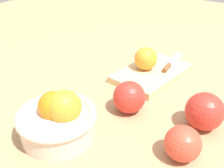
{
  "coord_description": "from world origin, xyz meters",
  "views": [
    {
      "loc": [
        -0.48,
        -0.19,
        0.37
      ],
      "look_at": [
        -0.01,
        0.11,
        0.04
      ],
      "focal_mm": 42.1,
      "sensor_mm": 36.0,
      "label": 1
    }
  ],
  "objects_px": {
    "apple_back_left": "(129,97)",
    "apple_front_center": "(204,112)",
    "orange_on_board": "(146,59)",
    "bowl": "(58,118)",
    "knife": "(170,64)",
    "cutting_board": "(152,73)",
    "apple_front_left": "(183,143)"
  },
  "relations": [
    {
      "from": "orange_on_board",
      "to": "apple_back_left",
      "type": "bearing_deg",
      "value": -165.61
    },
    {
      "from": "orange_on_board",
      "to": "cutting_board",
      "type": "bearing_deg",
      "value": -81.6
    },
    {
      "from": "knife",
      "to": "apple_front_center",
      "type": "bearing_deg",
      "value": -143.5
    },
    {
      "from": "bowl",
      "to": "cutting_board",
      "type": "relative_size",
      "value": 0.71
    },
    {
      "from": "bowl",
      "to": "cutting_board",
      "type": "distance_m",
      "value": 0.34
    },
    {
      "from": "bowl",
      "to": "apple_front_center",
      "type": "relative_size",
      "value": 1.99
    },
    {
      "from": "cutting_board",
      "to": "knife",
      "type": "height_order",
      "value": "knife"
    },
    {
      "from": "bowl",
      "to": "apple_front_center",
      "type": "bearing_deg",
      "value": -53.4
    },
    {
      "from": "orange_on_board",
      "to": "apple_front_center",
      "type": "bearing_deg",
      "value": -125.59
    },
    {
      "from": "knife",
      "to": "apple_back_left",
      "type": "distance_m",
      "value": 0.24
    },
    {
      "from": "orange_on_board",
      "to": "apple_front_left",
      "type": "height_order",
      "value": "orange_on_board"
    },
    {
      "from": "apple_back_left",
      "to": "knife",
      "type": "bearing_deg",
      "value": -1.77
    },
    {
      "from": "bowl",
      "to": "apple_back_left",
      "type": "relative_size",
      "value": 2.15
    },
    {
      "from": "knife",
      "to": "apple_front_center",
      "type": "distance_m",
      "value": 0.26
    },
    {
      "from": "bowl",
      "to": "apple_front_center",
      "type": "xyz_separation_m",
      "value": [
        0.18,
        -0.25,
        -0.0
      ]
    },
    {
      "from": "apple_back_left",
      "to": "bowl",
      "type": "bearing_deg",
      "value": 151.33
    },
    {
      "from": "knife",
      "to": "apple_back_left",
      "type": "relative_size",
      "value": 2.05
    },
    {
      "from": "apple_back_left",
      "to": "apple_front_center",
      "type": "bearing_deg",
      "value": -78.85
    },
    {
      "from": "cutting_board",
      "to": "knife",
      "type": "xyz_separation_m",
      "value": [
        0.06,
        -0.03,
        0.01
      ]
    },
    {
      "from": "apple_front_center",
      "to": "orange_on_board",
      "type": "bearing_deg",
      "value": 54.41
    },
    {
      "from": "orange_on_board",
      "to": "apple_front_center",
      "type": "distance_m",
      "value": 0.26
    },
    {
      "from": "bowl",
      "to": "orange_on_board",
      "type": "xyz_separation_m",
      "value": [
        0.33,
        -0.04,
        0.01
      ]
    },
    {
      "from": "orange_on_board",
      "to": "knife",
      "type": "bearing_deg",
      "value": -42.1
    },
    {
      "from": "cutting_board",
      "to": "apple_front_center",
      "type": "distance_m",
      "value": 0.25
    },
    {
      "from": "knife",
      "to": "apple_front_left",
      "type": "xyz_separation_m",
      "value": [
        -0.32,
        -0.15,
        0.01
      ]
    },
    {
      "from": "cutting_board",
      "to": "apple_front_left",
      "type": "relative_size",
      "value": 3.36
    },
    {
      "from": "apple_front_left",
      "to": "apple_front_center",
      "type": "bearing_deg",
      "value": -4.29
    },
    {
      "from": "bowl",
      "to": "apple_back_left",
      "type": "bearing_deg",
      "value": -28.67
    },
    {
      "from": "apple_back_left",
      "to": "cutting_board",
      "type": "bearing_deg",
      "value": 8.08
    },
    {
      "from": "cutting_board",
      "to": "apple_back_left",
      "type": "xyz_separation_m",
      "value": [
        -0.19,
        -0.03,
        0.03
      ]
    },
    {
      "from": "bowl",
      "to": "knife",
      "type": "bearing_deg",
      "value": -12.84
    },
    {
      "from": "apple_back_left",
      "to": "apple_front_center",
      "type": "distance_m",
      "value": 0.17
    }
  ]
}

